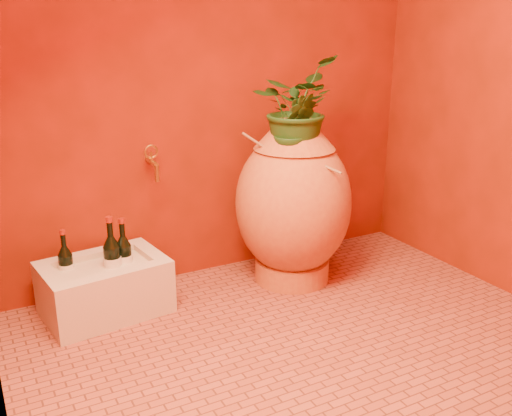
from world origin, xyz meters
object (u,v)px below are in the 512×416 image
amphora (293,203)px  wine_bottle_b (124,258)px  wine_bottle_c (112,260)px  wall_tap (153,161)px  stone_basin (105,288)px  wine_bottle_a (66,266)px

amphora → wine_bottle_b: bearing=172.6°
wine_bottle_c → wall_tap: 0.55m
stone_basin → wine_bottle_a: wine_bottle_a is taller
wine_bottle_a → wine_bottle_b: 0.28m
wine_bottle_b → stone_basin: bearing=-170.2°
wine_bottle_c → wall_tap: bearing=30.2°
wall_tap → wine_bottle_b: bearing=-147.5°
wine_bottle_a → wine_bottle_b: size_ratio=0.91×
wine_bottle_a → wine_bottle_b: (0.27, -0.05, 0.01)m
stone_basin → wine_bottle_b: (0.11, 0.02, 0.13)m
stone_basin → wall_tap: bearing=25.6°
amphora → wine_bottle_a: 1.22m
wine_bottle_a → amphora: bearing=-8.2°
stone_basin → wine_bottle_c: (0.05, -0.01, 0.14)m
stone_basin → wine_bottle_a: (-0.16, 0.07, 0.12)m
wall_tap → stone_basin: bearing=-154.4°
amphora → stone_basin: bearing=174.5°
amphora → wall_tap: (-0.70, 0.26, 0.26)m
wine_bottle_b → wine_bottle_c: wine_bottle_c is taller
wine_bottle_b → amphora: bearing=-7.4°
stone_basin → wall_tap: wall_tap is taller
wine_bottle_a → wall_tap: size_ratio=1.66×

